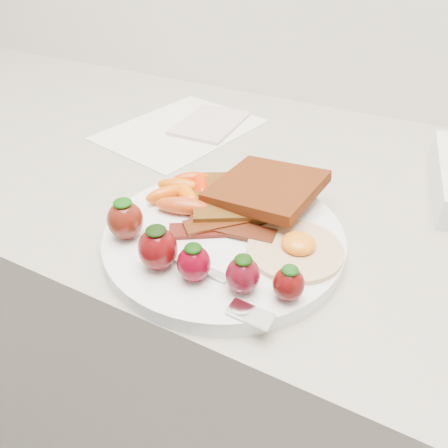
% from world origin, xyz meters
% --- Properties ---
extents(counter, '(2.00, 0.60, 0.90)m').
position_xyz_m(counter, '(0.00, 1.70, 0.45)').
color(counter, gray).
rests_on(counter, ground).
extents(plate, '(0.27, 0.27, 0.02)m').
position_xyz_m(plate, '(-0.03, 1.54, 0.91)').
color(plate, white).
rests_on(plate, counter).
extents(toast_lower, '(0.14, 0.14, 0.01)m').
position_xyz_m(toast_lower, '(-0.04, 1.59, 0.93)').
color(toast_lower, '#35220A').
rests_on(toast_lower, plate).
extents(toast_upper, '(0.13, 0.13, 0.03)m').
position_xyz_m(toast_upper, '(-0.01, 1.61, 0.94)').
color(toast_upper, '#461E0D').
rests_on(toast_upper, toast_lower).
extents(fried_egg, '(0.12, 0.12, 0.02)m').
position_xyz_m(fried_egg, '(0.06, 1.54, 0.92)').
color(fried_egg, beige).
rests_on(fried_egg, plate).
extents(bacon_strips, '(0.12, 0.10, 0.01)m').
position_xyz_m(bacon_strips, '(-0.03, 1.54, 0.92)').
color(bacon_strips, '#3A0206').
rests_on(bacon_strips, plate).
extents(baby_carrots, '(0.09, 0.10, 0.02)m').
position_xyz_m(baby_carrots, '(-0.10, 1.57, 0.93)').
color(baby_carrots, '#CE5A0A').
rests_on(baby_carrots, plate).
extents(strawberries, '(0.22, 0.06, 0.05)m').
position_xyz_m(strawberries, '(-0.04, 1.46, 0.94)').
color(strawberries, '#58150B').
rests_on(strawberries, plate).
extents(fork, '(0.16, 0.05, 0.00)m').
position_xyz_m(fork, '(0.00, 1.45, 0.92)').
color(fork, silver).
rests_on(fork, plate).
extents(paper_sheet, '(0.24, 0.29, 0.00)m').
position_xyz_m(paper_sheet, '(-0.24, 1.78, 0.90)').
color(paper_sheet, white).
rests_on(paper_sheet, counter).
extents(notepad, '(0.10, 0.15, 0.01)m').
position_xyz_m(notepad, '(-0.20, 1.82, 0.91)').
color(notepad, beige).
rests_on(notepad, paper_sheet).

